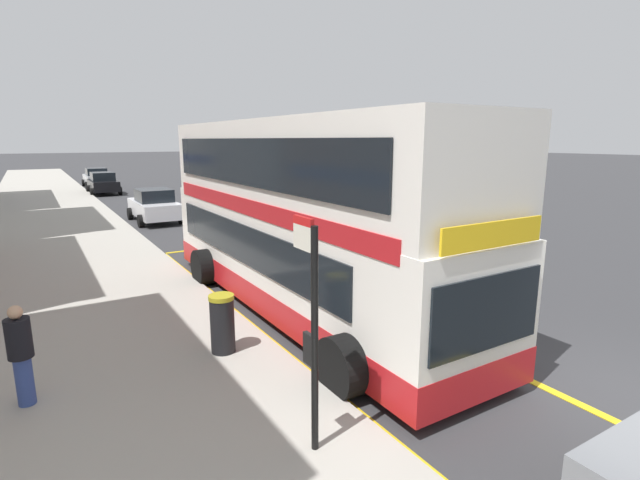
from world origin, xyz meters
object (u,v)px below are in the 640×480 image
parked_car_white_distant (154,206)px  litter_bin (222,323)px  parked_car_black_behind (103,183)px  pedestrian_waiting_near_sign (21,352)px  double_decker_bus (299,223)px  bus_stop_sign (312,320)px  parked_car_silver_ahead (97,178)px

parked_car_white_distant → litter_bin: (-2.38, -16.03, -0.11)m
parked_car_black_behind → pedestrian_waiting_near_sign: size_ratio=2.74×
parked_car_white_distant → litter_bin: bearing=-96.9°
double_decker_bus → bus_stop_sign: double_decker_bus is taller
double_decker_bus → pedestrian_waiting_near_sign: bearing=-161.9°
bus_stop_sign → litter_bin: bearing=90.1°
parked_car_silver_ahead → litter_bin: size_ratio=3.86×
parked_car_silver_ahead → parked_car_black_behind: 6.01m
bus_stop_sign → parked_car_black_behind: size_ratio=0.70×
pedestrian_waiting_near_sign → parked_car_silver_ahead: bearing=81.8°
litter_bin → double_decker_bus: bearing=33.4°
parked_car_white_distant → pedestrian_waiting_near_sign: bearing=-107.1°
parked_car_black_behind → parked_car_white_distant: bearing=-87.6°
parked_car_black_behind → pedestrian_waiting_near_sign: (-5.01, -30.70, 0.16)m
double_decker_bus → litter_bin: (-2.53, -1.67, -1.38)m
bus_stop_sign → parked_car_silver_ahead: bearing=86.9°
parked_car_black_behind → bus_stop_sign: bearing=-92.7°
parked_car_white_distant → parked_car_black_behind: (-0.47, 14.49, 0.00)m
double_decker_bus → bus_stop_sign: 5.50m
parked_car_silver_ahead → parked_car_black_behind: bearing=88.5°
parked_car_white_distant → pedestrian_waiting_near_sign: 17.11m
parked_car_black_behind → litter_bin: parked_car_black_behind is taller
parked_car_silver_ahead → pedestrian_waiting_near_sign: bearing=82.8°
parked_car_white_distant → litter_bin: size_ratio=3.86×
parked_car_silver_ahead → parked_car_black_behind: size_ratio=1.00×
parked_car_silver_ahead → litter_bin: 36.58m
bus_stop_sign → parked_car_black_behind: bearing=86.8°
parked_car_white_distant → parked_car_black_behind: 14.49m
parked_car_silver_ahead → pedestrian_waiting_near_sign: pedestrian_waiting_near_sign is taller
parked_car_silver_ahead → parked_car_black_behind: (-0.26, -6.00, 0.00)m
litter_bin → parked_car_white_distant: bearing=81.6°
double_decker_bus → parked_car_black_behind: double_decker_bus is taller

